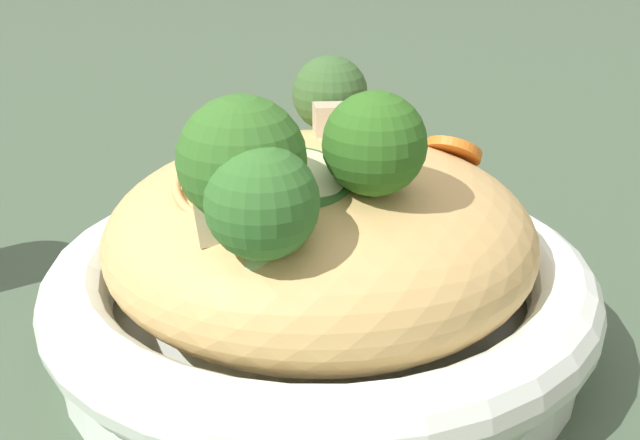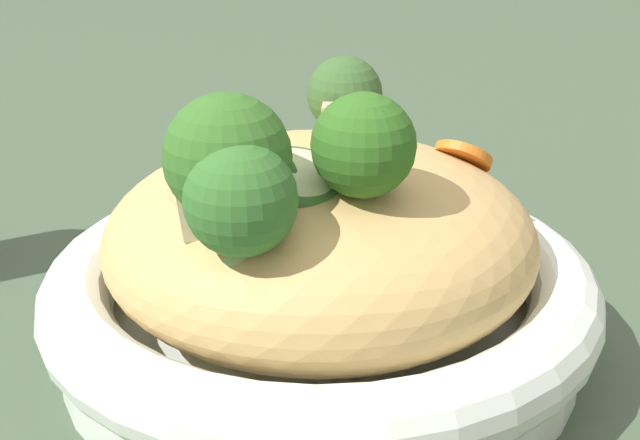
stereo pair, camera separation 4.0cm
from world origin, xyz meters
name	(u,v)px [view 1 (the left image)]	position (x,y,z in m)	size (l,w,h in m)	color
ground_plane	(320,347)	(0.00, 0.00, 0.00)	(3.00, 3.00, 0.00)	#41533E
serving_bowl	(320,299)	(0.00, 0.00, 0.03)	(0.27, 0.27, 0.05)	white
noodle_heap	(319,236)	(0.00, 0.00, 0.06)	(0.20, 0.20, 0.09)	tan
broccoli_florets	(295,153)	(-0.03, 0.01, 0.11)	(0.20, 0.11, 0.07)	#A4B578
carrot_coins	(316,159)	(0.00, 0.00, 0.10)	(0.09, 0.16, 0.03)	orange
zucchini_slices	(286,184)	(-0.04, 0.02, 0.10)	(0.05, 0.07, 0.03)	beige
chicken_chunks	(293,161)	(-0.01, 0.01, 0.10)	(0.11, 0.09, 0.03)	#CAB588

